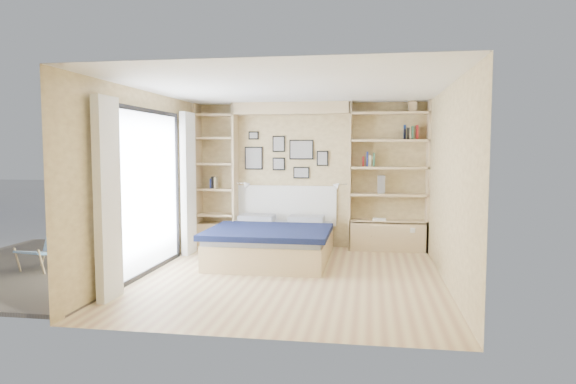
# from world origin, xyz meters

# --- Properties ---
(ground) EXTENTS (4.50, 4.50, 0.00)m
(ground) POSITION_xyz_m (0.00, 0.00, 0.00)
(ground) COLOR beige
(ground) RESTS_ON ground
(room_shell) EXTENTS (4.50, 4.50, 4.50)m
(room_shell) POSITION_xyz_m (-0.39, 1.52, 1.08)
(room_shell) COLOR beige
(room_shell) RESTS_ON ground
(bed) EXTENTS (1.80, 2.27, 1.07)m
(bed) POSITION_xyz_m (-0.43, 1.09, 0.28)
(bed) COLOR beige
(bed) RESTS_ON ground
(photo_gallery) EXTENTS (1.48, 0.02, 0.82)m
(photo_gallery) POSITION_xyz_m (-0.45, 2.22, 1.60)
(photo_gallery) COLOR black
(photo_gallery) RESTS_ON ground
(reading_lamps) EXTENTS (1.92, 0.12, 0.15)m
(reading_lamps) POSITION_xyz_m (-0.30, 2.00, 1.10)
(reading_lamps) COLOR silver
(reading_lamps) RESTS_ON ground
(shelf_decor) EXTENTS (3.56, 0.23, 2.03)m
(shelf_decor) POSITION_xyz_m (1.10, 2.07, 1.70)
(shelf_decor) COLOR maroon
(shelf_decor) RESTS_ON ground
(deck) EXTENTS (3.20, 4.00, 0.05)m
(deck) POSITION_xyz_m (-3.60, 0.00, 0.00)
(deck) COLOR brown
(deck) RESTS_ON ground
(deck_chair) EXTENTS (0.57, 0.81, 0.75)m
(deck_chair) POSITION_xyz_m (-3.45, -0.08, 0.36)
(deck_chair) COLOR tan
(deck_chair) RESTS_ON ground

